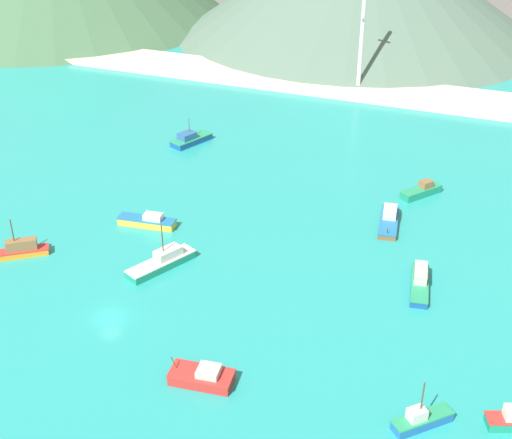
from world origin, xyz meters
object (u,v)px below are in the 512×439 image
(fishing_boat_1, at_px, (148,221))
(fishing_boat_14, at_px, (163,261))
(fishing_boat_2, at_px, (420,281))
(fishing_boat_13, at_px, (422,191))
(fishing_boat_8, at_px, (389,220))
(fishing_boat_6, at_px, (421,419))
(fishing_boat_12, at_px, (190,139))
(fishing_boat_3, at_px, (202,376))
(radio_tower, at_px, (362,31))
(fishing_boat_9, at_px, (17,250))

(fishing_boat_1, xyz_separation_m, fishing_boat_14, (7.81, -9.54, 0.13))
(fishing_boat_2, relative_size, fishing_boat_13, 1.26)
(fishing_boat_2, height_order, fishing_boat_8, fishing_boat_2)
(fishing_boat_6, bearing_deg, fishing_boat_2, 100.52)
(fishing_boat_1, distance_m, fishing_boat_8, 37.90)
(fishing_boat_12, height_order, fishing_boat_14, fishing_boat_14)
(fishing_boat_3, distance_m, radio_tower, 104.24)
(fishing_boat_3, height_order, fishing_boat_9, fishing_boat_9)
(fishing_boat_14, bearing_deg, radio_tower, 85.37)
(fishing_boat_3, relative_size, fishing_boat_6, 1.23)
(fishing_boat_13, distance_m, radio_tower, 55.01)
(fishing_boat_12, xyz_separation_m, fishing_boat_14, (16.14, -41.25, 0.04))
(fishing_boat_3, height_order, fishing_boat_13, fishing_boat_3)
(fishing_boat_8, relative_size, radio_tower, 0.36)
(fishing_boat_2, xyz_separation_m, fishing_boat_13, (-4.58, 27.36, -0.11))
(fishing_boat_1, height_order, fishing_boat_6, fishing_boat_6)
(fishing_boat_14, height_order, radio_tower, radio_tower)
(fishing_boat_8, relative_size, fishing_boat_13, 1.31)
(fishing_boat_9, distance_m, fishing_boat_13, 65.86)
(fishing_boat_1, bearing_deg, fishing_boat_14, -50.70)
(fishing_boat_8, distance_m, radio_tower, 64.65)
(fishing_boat_9, xyz_separation_m, fishing_boat_14, (21.13, 5.36, -0.05))
(fishing_boat_1, bearing_deg, fishing_boat_3, -51.07)
(fishing_boat_2, distance_m, fishing_boat_13, 27.74)
(fishing_boat_1, bearing_deg, radio_tower, 78.87)
(fishing_boat_2, bearing_deg, fishing_boat_1, 178.57)
(fishing_boat_3, relative_size, fishing_boat_12, 0.82)
(fishing_boat_8, relative_size, fishing_boat_12, 1.08)
(fishing_boat_1, height_order, fishing_boat_9, fishing_boat_9)
(fishing_boat_1, distance_m, radio_tower, 76.82)
(fishing_boat_1, relative_size, fishing_boat_13, 1.24)
(fishing_boat_3, height_order, fishing_boat_6, fishing_boat_6)
(fishing_boat_8, bearing_deg, fishing_boat_14, -138.76)
(fishing_boat_1, relative_size, fishing_boat_8, 0.94)
(fishing_boat_13, xyz_separation_m, fishing_boat_14, (-30.26, -35.83, 0.08))
(fishing_boat_3, xyz_separation_m, fishing_boat_14, (-15.45, 19.26, 0.07))
(fishing_boat_9, xyz_separation_m, fishing_boat_13, (51.39, 41.19, -0.13))
(fishing_boat_6, xyz_separation_m, fishing_boat_13, (-9.25, 52.48, -0.01))
(fishing_boat_8, relative_size, fishing_boat_14, 0.93)
(fishing_boat_13, distance_m, fishing_boat_14, 46.90)
(fishing_boat_13, bearing_deg, fishing_boat_14, -130.18)
(fishing_boat_3, height_order, fishing_boat_14, fishing_boat_14)
(fishing_boat_2, distance_m, radio_tower, 81.42)
(fishing_boat_9, height_order, radio_tower, radio_tower)
(fishing_boat_13, bearing_deg, fishing_boat_12, 173.33)
(fishing_boat_2, bearing_deg, fishing_boat_13, 99.50)
(fishing_boat_1, height_order, fishing_boat_2, fishing_boat_2)
(fishing_boat_6, xyz_separation_m, fishing_boat_8, (-12.24, 40.56, 0.00))
(fishing_boat_8, height_order, fishing_boat_12, fishing_boat_12)
(fishing_boat_1, xyz_separation_m, fishing_boat_13, (38.07, 26.29, 0.05))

